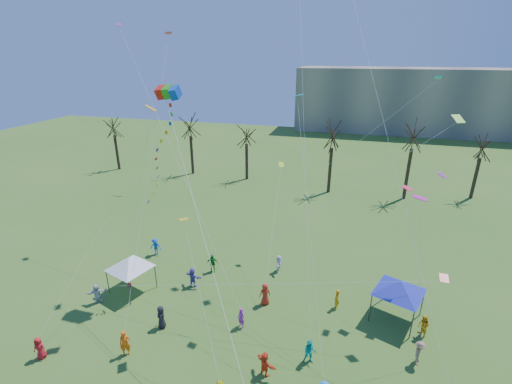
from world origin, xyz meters
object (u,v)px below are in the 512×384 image
(distant_building, at_px, (423,101))
(big_box_kite, at_px, (163,157))
(canopy_tent_white, at_px, (130,263))
(canopy_tent_blue, at_px, (400,286))

(distant_building, relative_size, big_box_kite, 2.78)
(canopy_tent_white, bearing_deg, distant_building, 66.51)
(distant_building, bearing_deg, canopy_tent_blue, -99.11)
(big_box_kite, height_order, canopy_tent_blue, big_box_kite)
(distant_building, height_order, canopy_tent_white, distant_building)
(canopy_tent_white, distance_m, canopy_tent_blue, 20.82)
(big_box_kite, relative_size, canopy_tent_blue, 5.23)
(distant_building, height_order, canopy_tent_blue, distant_building)
(canopy_tent_blue, bearing_deg, canopy_tent_white, -174.07)
(distant_building, xyz_separation_m, canopy_tent_white, (-32.27, -74.25, -4.88))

